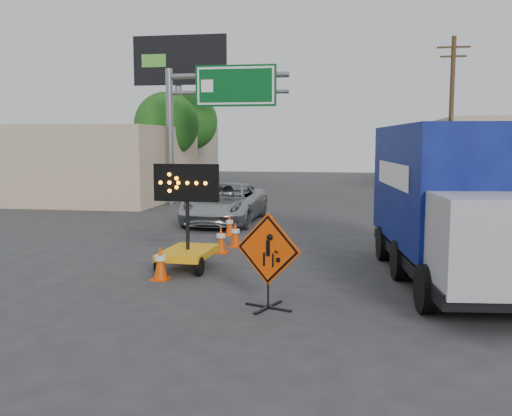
% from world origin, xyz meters
% --- Properties ---
extents(ground, '(100.00, 100.00, 0.00)m').
position_xyz_m(ground, '(0.00, 0.00, 0.00)').
color(ground, '#2D2D30').
rests_on(ground, ground).
extents(curb_right, '(0.40, 60.00, 0.12)m').
position_xyz_m(curb_right, '(7.20, 15.00, 0.06)').
color(curb_right, gray).
rests_on(curb_right, ground).
extents(storefront_left_near, '(14.00, 10.00, 4.00)m').
position_xyz_m(storefront_left_near, '(-14.00, 20.00, 2.00)').
color(storefront_left_near, tan).
rests_on(storefront_left_near, ground).
extents(storefront_left_far, '(12.00, 10.00, 4.40)m').
position_xyz_m(storefront_left_far, '(-15.00, 34.00, 2.20)').
color(storefront_left_far, '#A09585').
rests_on(storefront_left_far, ground).
extents(highway_gantry, '(6.18, 0.38, 6.90)m').
position_xyz_m(highway_gantry, '(-4.43, 17.96, 5.07)').
color(highway_gantry, slate).
rests_on(highway_gantry, ground).
extents(billboard, '(6.10, 0.54, 9.85)m').
position_xyz_m(billboard, '(-8.35, 25.87, 7.35)').
color(billboard, slate).
rests_on(billboard, ground).
extents(utility_pole_far, '(1.80, 0.26, 9.00)m').
position_xyz_m(utility_pole_far, '(8.00, 24.00, 4.68)').
color(utility_pole_far, '#4B3320').
rests_on(utility_pole_far, ground).
extents(tree_left_near, '(3.71, 3.71, 6.03)m').
position_xyz_m(tree_left_near, '(-8.00, 22.00, 4.16)').
color(tree_left_near, '#4B3320').
rests_on(tree_left_near, ground).
extents(tree_left_far, '(4.10, 4.10, 6.66)m').
position_xyz_m(tree_left_far, '(-9.00, 30.00, 4.60)').
color(tree_left_far, '#4B3320').
rests_on(tree_left_far, ground).
extents(construction_sign, '(1.32, 0.95, 1.87)m').
position_xyz_m(construction_sign, '(0.99, 0.90, 0.98)').
color(construction_sign, black).
rests_on(construction_sign, ground).
extents(arrow_board, '(1.69, 1.92, 2.67)m').
position_xyz_m(arrow_board, '(-1.50, 3.94, 0.60)').
color(arrow_board, '#F8A40D').
rests_on(arrow_board, ground).
extents(pickup_truck, '(2.73, 5.69, 1.56)m').
position_xyz_m(pickup_truck, '(-2.39, 12.24, 0.78)').
color(pickup_truck, '#A7A9AE').
rests_on(pickup_truck, ground).
extents(box_truck, '(3.05, 7.78, 3.60)m').
position_xyz_m(box_truck, '(4.77, 3.78, 1.63)').
color(box_truck, black).
rests_on(box_truck, ground).
extents(cone_a, '(0.42, 0.42, 0.81)m').
position_xyz_m(cone_a, '(-1.82, 2.77, 0.40)').
color(cone_a, '#DA4004').
rests_on(cone_a, ground).
extents(cone_b, '(0.42, 0.42, 0.80)m').
position_xyz_m(cone_b, '(-1.15, 6.11, 0.40)').
color(cone_b, '#DA4004').
rests_on(cone_b, ground).
extents(cone_c, '(0.41, 0.41, 0.79)m').
position_xyz_m(cone_c, '(-0.92, 7.09, 0.39)').
color(cone_c, '#DA4004').
rests_on(cone_c, ground).
extents(cone_d, '(0.38, 0.38, 0.75)m').
position_xyz_m(cone_d, '(-1.54, 9.14, 0.38)').
color(cone_d, '#DA4004').
rests_on(cone_d, ground).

